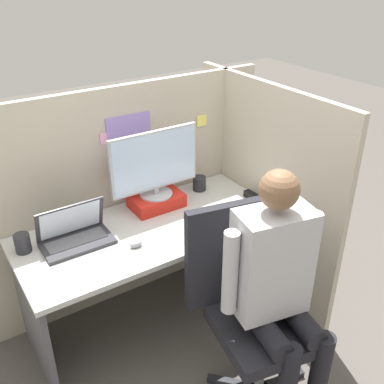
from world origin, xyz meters
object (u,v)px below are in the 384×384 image
(carrot_toy, at_px, (225,222))
(office_chair, at_px, (249,304))
(monitor, at_px, (155,163))
(coffee_mug, at_px, (199,183))
(laptop, at_px, (75,236))
(paper_box, at_px, (156,200))
(stapler, at_px, (254,197))
(pen_cup, at_px, (23,243))
(person, at_px, (279,284))

(carrot_toy, height_order, office_chair, office_chair)
(monitor, distance_m, carrot_toy, 0.54)
(office_chair, height_order, coffee_mug, office_chair)
(laptop, distance_m, coffee_mug, 0.91)
(monitor, bearing_deg, paper_box, -90.00)
(monitor, xyz_separation_m, laptop, (-0.55, -0.11, -0.24))
(stapler, bearing_deg, laptop, 171.41)
(paper_box, xyz_separation_m, monitor, (-0.00, 0.00, 0.25))
(laptop, bearing_deg, pen_cup, 164.04)
(monitor, xyz_separation_m, stapler, (0.55, -0.27, -0.27))
(laptop, bearing_deg, carrot_toy, -21.11)
(stapler, height_order, carrot_toy, stapler)
(carrot_toy, bearing_deg, monitor, 118.70)
(stapler, distance_m, person, 0.88)
(stapler, xyz_separation_m, office_chair, (-0.51, -0.59, -0.18))
(office_chair, relative_size, person, 0.80)
(paper_box, relative_size, stapler, 1.95)
(carrot_toy, relative_size, coffee_mug, 1.73)
(monitor, height_order, laptop, monitor)
(monitor, relative_size, pen_cup, 5.48)
(carrot_toy, bearing_deg, pen_cup, 160.14)
(monitor, distance_m, pen_cup, 0.85)
(monitor, height_order, pen_cup, monitor)
(pen_cup, bearing_deg, carrot_toy, -19.86)
(monitor, xyz_separation_m, office_chair, (0.04, -0.86, -0.45))
(person, bearing_deg, pen_cup, 131.93)
(office_chair, xyz_separation_m, person, (0.03, -0.15, 0.22))
(carrot_toy, relative_size, office_chair, 0.15)
(laptop, height_order, stapler, laptop)
(person, bearing_deg, carrot_toy, 75.66)
(carrot_toy, xyz_separation_m, person, (-0.15, -0.60, 0.04))
(person, relative_size, coffee_mug, 14.18)
(pen_cup, bearing_deg, laptop, -15.96)
(office_chair, relative_size, pen_cup, 10.26)
(stapler, height_order, coffee_mug, coffee_mug)
(laptop, xyz_separation_m, stapler, (1.10, -0.17, -0.02))
(carrot_toy, distance_m, office_chair, 0.52)
(laptop, relative_size, stapler, 2.33)
(paper_box, bearing_deg, monitor, 90.00)
(monitor, bearing_deg, office_chair, -87.49)
(carrot_toy, height_order, pen_cup, pen_cup)
(laptop, height_order, office_chair, office_chair)
(office_chair, relative_size, coffee_mug, 11.35)
(laptop, xyz_separation_m, carrot_toy, (0.78, -0.30, -0.03))
(coffee_mug, bearing_deg, laptop, -171.04)
(monitor, relative_size, carrot_toy, 3.51)
(laptop, bearing_deg, person, -55.51)
(laptop, distance_m, carrot_toy, 0.83)
(paper_box, xyz_separation_m, laptop, (-0.55, -0.10, 0.00))
(office_chair, bearing_deg, paper_box, 92.52)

